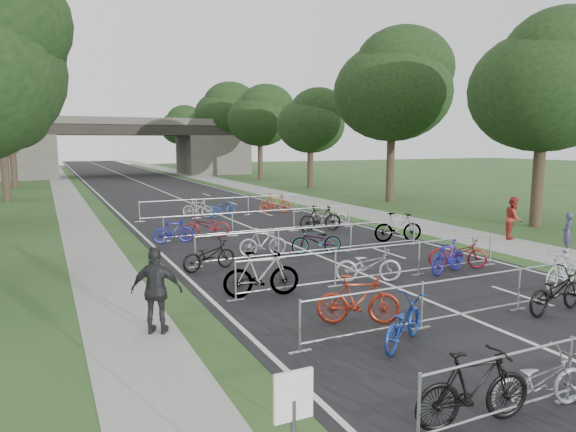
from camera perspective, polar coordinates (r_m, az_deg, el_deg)
name	(u,v)px	position (r m, az deg, el deg)	size (l,w,h in m)	color
road	(146,185)	(52.49, -15.49, 3.37)	(11.00, 140.00, 0.01)	black
sidewalk_right	(224,182)	(54.44, -7.16, 3.77)	(3.00, 140.00, 0.01)	gray
sidewalk_left	(63,188)	(51.73, -23.70, 2.91)	(2.00, 140.00, 0.01)	gray
lane_markings	(146,185)	(52.49, -15.49, 3.36)	(0.12, 140.00, 0.00)	silver
overpass_bridge	(123,147)	(67.15, -17.87, 7.29)	(31.00, 8.00, 7.05)	#4F4B46
park_sign	(293,421)	(5.83, 0.60, -21.80)	(0.45, 0.06, 1.83)	#4C4C51
tree_right_0	(548,84)	(28.32, 26.88, 12.91)	(7.17, 7.17, 10.93)	#33261C
tree_right_1	(395,87)	(37.03, 11.75, 13.82)	(8.18, 8.18, 12.47)	#33261C
tree_left_2	(0,85)	(41.72, -29.35, 12.61)	(8.40, 8.40, 12.81)	#33261C
tree_right_2	(312,122)	(47.03, 2.69, 10.37)	(6.16, 6.16, 9.39)	#33261C
tree_left_3	(11,116)	(53.57, -28.40, 9.73)	(6.72, 6.72, 10.25)	#33261C
tree_right_3	(261,117)	(57.93, -3.01, 10.93)	(7.17, 7.17, 10.93)	#33261C
tree_left_4	(16,114)	(65.58, -27.95, 10.02)	(7.56, 7.56, 11.53)	#33261C
tree_right_4	(226,113)	(69.20, -6.89, 11.25)	(8.18, 8.18, 12.47)	#33261C
tree_left_5	(20,112)	(77.60, -27.63, 10.22)	(8.40, 8.40, 12.81)	#33261C
tree_right_5	(201,130)	(80.58, -9.63, 9.37)	(6.16, 6.16, 9.39)	#33261C
tree_left_6	(24,127)	(89.52, -27.30, 8.81)	(6.72, 6.72, 10.25)	#33261C
tree_right_6	(182,126)	(92.20, -11.72, 9.77)	(7.17, 7.17, 10.93)	#33261C
barrier_row_2	(473,297)	(13.08, 19.85, -8.44)	(9.70, 0.08, 1.10)	#A5A8AD
barrier_row_3	(379,263)	(15.87, 10.06, -5.16)	(9.70, 0.08, 1.10)	#A5A8AD
barrier_row_4	(316,240)	(19.19, 3.12, -2.72)	(9.70, 0.08, 1.10)	#A5A8AD
barrier_row_5	(264,222)	(23.63, -2.68, -0.64)	(9.70, 0.08, 1.10)	#A5A8AD
barrier_row_6	(223,207)	(29.20, -7.25, 1.01)	(9.70, 0.08, 1.10)	#A5A8AD
bike_4	(474,389)	(8.42, 19.94, -17.59)	(0.55, 1.95, 1.17)	black
bike_5	(539,381)	(9.31, 26.12, -16.16)	(0.63, 1.80, 0.94)	#97989E
bike_8	(403,322)	(11.04, 12.66, -11.46)	(0.67, 1.92, 1.01)	navy
bike_9	(359,300)	(12.06, 7.84, -9.24)	(0.55, 1.93, 1.16)	maroon
bike_10	(556,291)	(14.35, 27.63, -7.42)	(0.73, 2.09, 1.10)	black
bike_11	(561,270)	(16.63, 28.11, -5.32)	(0.53, 1.89, 1.14)	#B7B8C0
bike_12	(261,274)	(14.00, -2.97, -6.49)	(0.59, 2.10, 1.26)	#A5A8AD
bike_13	(368,265)	(15.64, 8.91, -5.41)	(0.69, 1.99, 1.05)	#A5A5AD
bike_14	(448,257)	(17.19, 17.37, -4.40)	(0.51, 1.79, 1.08)	navy
bike_15	(458,253)	(18.02, 18.35, -3.97)	(0.68, 1.94, 1.02)	maroon
bike_16	(209,256)	(17.04, -8.77, -4.37)	(0.66, 1.89, 0.99)	black
bike_17	(263,242)	(18.86, -2.80, -2.94)	(0.50, 1.78, 1.07)	gray
bike_18	(317,241)	(19.32, 3.19, -2.78)	(0.66, 1.90, 1.00)	#A5A8AD
bike_19	(398,228)	(22.06, 12.13, -1.26)	(0.58, 2.06, 1.24)	#A5A8AD
bike_20	(173,231)	(21.90, -12.63, -1.66)	(0.47, 1.67, 1.00)	navy
bike_21	(207,226)	(22.86, -8.99, -1.10)	(0.69, 1.97, 1.04)	maroon
bike_22	(320,218)	(24.31, 3.61, -0.24)	(0.57, 2.03, 1.22)	black
bike_23	(329,217)	(25.64, 4.58, -0.06)	(0.66, 1.90, 1.00)	#A4A5AC
bike_25	(198,208)	(28.88, -10.01, 0.83)	(0.50, 1.75, 1.05)	#A5A5AD
bike_26	(222,208)	(28.93, -7.35, 0.87)	(0.68, 1.96, 1.03)	#1B4399
bike_27	(275,204)	(30.34, -1.43, 1.40)	(0.54, 1.91, 1.15)	#983416
pedestrian_a	(567,233)	(22.14, 28.61, -1.66)	(0.56, 0.37, 1.54)	#363550
pedestrian_b	(513,218)	(24.20, 23.77, -0.24)	(0.89, 0.69, 1.83)	#A02822
pedestrian_c	(157,291)	(11.66, -14.38, -8.07)	(1.13, 0.47, 1.93)	black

